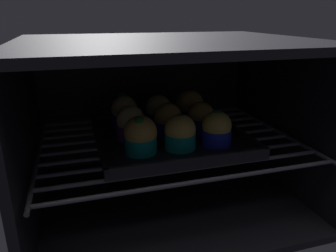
{
  "coord_description": "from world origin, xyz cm",
  "views": [
    {
      "loc": [
        -19.07,
        -41.57,
        40.17
      ],
      "look_at": [
        0.0,
        22.08,
        17.11
      ],
      "focal_mm": 34.53,
      "sensor_mm": 36.0,
      "label": 1
    }
  ],
  "objects_px": {
    "muffin_row0_col1": "(181,133)",
    "muffin_row0_col2": "(217,129)",
    "muffin_row0_col0": "(141,136)",
    "muffin_row2_col0": "(124,112)",
    "muffin_row2_col1": "(160,111)",
    "muffin_row1_col0": "(131,124)",
    "baking_tray": "(168,136)",
    "muffin_row1_col1": "(169,120)",
    "muffin_row2_col2": "(190,107)",
    "muffin_row1_col2": "(201,118)"
  },
  "relations": [
    {
      "from": "muffin_row0_col1",
      "to": "muffin_row1_col1",
      "type": "bearing_deg",
      "value": 88.38
    },
    {
      "from": "muffin_row0_col0",
      "to": "muffin_row1_col1",
      "type": "bearing_deg",
      "value": 44.63
    },
    {
      "from": "muffin_row0_col0",
      "to": "muffin_row1_col1",
      "type": "xyz_separation_m",
      "value": [
        0.08,
        0.08,
        -0.0
      ]
    },
    {
      "from": "muffin_row2_col0",
      "to": "muffin_row2_col1",
      "type": "distance_m",
      "value": 0.08
    },
    {
      "from": "muffin_row0_col0",
      "to": "muffin_row1_col0",
      "type": "relative_size",
      "value": 1.03
    },
    {
      "from": "muffin_row2_col0",
      "to": "muffin_row0_col0",
      "type": "bearing_deg",
      "value": -88.55
    },
    {
      "from": "muffin_row2_col0",
      "to": "muffin_row2_col2",
      "type": "xyz_separation_m",
      "value": [
        0.16,
        -0.0,
        0.0
      ]
    },
    {
      "from": "muffin_row1_col0",
      "to": "muffin_row2_col1",
      "type": "xyz_separation_m",
      "value": [
        0.09,
        0.08,
        -0.0
      ]
    },
    {
      "from": "muffin_row0_col1",
      "to": "muffin_row2_col1",
      "type": "bearing_deg",
      "value": 89.38
    },
    {
      "from": "muffin_row0_col1",
      "to": "muffin_row2_col1",
      "type": "relative_size",
      "value": 1.03
    },
    {
      "from": "baking_tray",
      "to": "muffin_row0_col1",
      "type": "xyz_separation_m",
      "value": [
        0.0,
        -0.08,
        0.04
      ]
    },
    {
      "from": "muffin_row0_col1",
      "to": "muffin_row2_col0",
      "type": "relative_size",
      "value": 0.9
    },
    {
      "from": "muffin_row0_col0",
      "to": "muffin_row2_col1",
      "type": "distance_m",
      "value": 0.18
    },
    {
      "from": "muffin_row0_col0",
      "to": "muffin_row1_col2",
      "type": "distance_m",
      "value": 0.17
    },
    {
      "from": "muffin_row2_col0",
      "to": "baking_tray",
      "type": "bearing_deg",
      "value": -44.48
    },
    {
      "from": "muffin_row1_col1",
      "to": "muffin_row2_col2",
      "type": "bearing_deg",
      "value": 45.48
    },
    {
      "from": "baking_tray",
      "to": "muffin_row0_col0",
      "type": "xyz_separation_m",
      "value": [
        -0.08,
        -0.08,
        0.04
      ]
    },
    {
      "from": "baking_tray",
      "to": "muffin_row2_col0",
      "type": "xyz_separation_m",
      "value": [
        -0.08,
        0.08,
        0.04
      ]
    },
    {
      "from": "muffin_row0_col1",
      "to": "muffin_row1_col1",
      "type": "height_order",
      "value": "same"
    },
    {
      "from": "muffin_row0_col0",
      "to": "muffin_row0_col1",
      "type": "xyz_separation_m",
      "value": [
        0.08,
        -0.0,
        -0.0
      ]
    },
    {
      "from": "muffin_row2_col0",
      "to": "muffin_row2_col1",
      "type": "height_order",
      "value": "muffin_row2_col0"
    },
    {
      "from": "baking_tray",
      "to": "muffin_row0_col2",
      "type": "bearing_deg",
      "value": -46.95
    },
    {
      "from": "baking_tray",
      "to": "muffin_row1_col0",
      "type": "relative_size",
      "value": 4.29
    },
    {
      "from": "muffin_row2_col0",
      "to": "muffin_row2_col1",
      "type": "relative_size",
      "value": 1.15
    },
    {
      "from": "muffin_row0_col0",
      "to": "muffin_row1_col2",
      "type": "relative_size",
      "value": 1.11
    },
    {
      "from": "muffin_row1_col0",
      "to": "muffin_row1_col2",
      "type": "relative_size",
      "value": 1.08
    },
    {
      "from": "muffin_row1_col1",
      "to": "muffin_row1_col2",
      "type": "xyz_separation_m",
      "value": [
        0.07,
        -0.0,
        -0.0
      ]
    },
    {
      "from": "muffin_row1_col2",
      "to": "muffin_row2_col1",
      "type": "xyz_separation_m",
      "value": [
        -0.07,
        0.08,
        0.0
      ]
    },
    {
      "from": "muffin_row1_col1",
      "to": "muffin_row2_col1",
      "type": "bearing_deg",
      "value": 90.41
    },
    {
      "from": "muffin_row1_col0",
      "to": "muffin_row2_col0",
      "type": "height_order",
      "value": "muffin_row2_col0"
    },
    {
      "from": "muffin_row0_col2",
      "to": "muffin_row2_col1",
      "type": "bearing_deg",
      "value": 114.6
    },
    {
      "from": "muffin_row1_col1",
      "to": "baking_tray",
      "type": "bearing_deg",
      "value": -175.72
    },
    {
      "from": "muffin_row2_col0",
      "to": "muffin_row2_col2",
      "type": "relative_size",
      "value": 1.03
    },
    {
      "from": "muffin_row1_col0",
      "to": "muffin_row0_col1",
      "type": "bearing_deg",
      "value": -43.34
    },
    {
      "from": "muffin_row0_col0",
      "to": "muffin_row0_col1",
      "type": "relative_size",
      "value": 1.05
    },
    {
      "from": "muffin_row2_col0",
      "to": "muffin_row2_col2",
      "type": "bearing_deg",
      "value": -1.21
    },
    {
      "from": "muffin_row1_col0",
      "to": "muffin_row2_col0",
      "type": "distance_m",
      "value": 0.08
    },
    {
      "from": "muffin_row0_col2",
      "to": "muffin_row2_col1",
      "type": "relative_size",
      "value": 1.04
    },
    {
      "from": "muffin_row0_col1",
      "to": "muffin_row1_col2",
      "type": "height_order",
      "value": "muffin_row0_col1"
    },
    {
      "from": "muffin_row1_col0",
      "to": "muffin_row2_col0",
      "type": "relative_size",
      "value": 0.91
    },
    {
      "from": "muffin_row0_col1",
      "to": "muffin_row1_col0",
      "type": "distance_m",
      "value": 0.11
    },
    {
      "from": "muffin_row0_col1",
      "to": "muffin_row0_col2",
      "type": "xyz_separation_m",
      "value": [
        0.08,
        -0.0,
        0.0
      ]
    },
    {
      "from": "muffin_row1_col1",
      "to": "muffin_row2_col0",
      "type": "bearing_deg",
      "value": 136.73
    },
    {
      "from": "muffin_row1_col2",
      "to": "muffin_row2_col0",
      "type": "bearing_deg",
      "value": 153.14
    },
    {
      "from": "muffin_row0_col2",
      "to": "muffin_row1_col2",
      "type": "height_order",
      "value": "muffin_row0_col2"
    },
    {
      "from": "muffin_row1_col2",
      "to": "muffin_row2_col2",
      "type": "bearing_deg",
      "value": 88.3
    },
    {
      "from": "muffin_row1_col1",
      "to": "muffin_row2_col2",
      "type": "xyz_separation_m",
      "value": [
        0.08,
        0.08,
        0.0
      ]
    },
    {
      "from": "muffin_row0_col0",
      "to": "muffin_row0_col2",
      "type": "xyz_separation_m",
      "value": [
        0.15,
        -0.0,
        -0.0
      ]
    },
    {
      "from": "muffin_row0_col2",
      "to": "muffin_row2_col0",
      "type": "height_order",
      "value": "muffin_row2_col0"
    },
    {
      "from": "muffin_row1_col1",
      "to": "muffin_row2_col2",
      "type": "relative_size",
      "value": 0.94
    }
  ]
}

